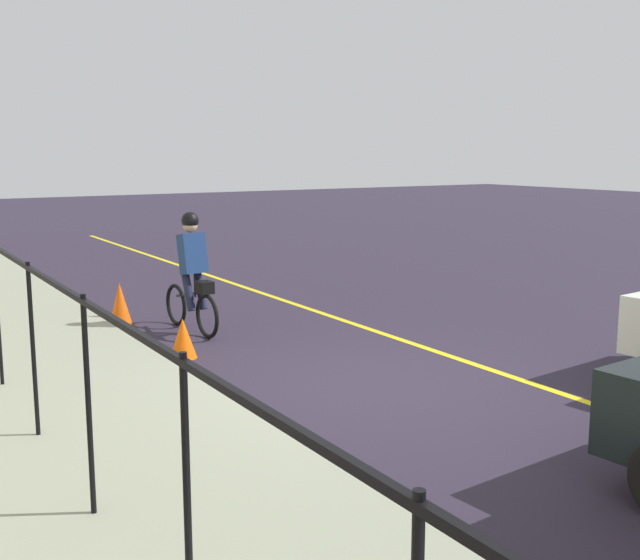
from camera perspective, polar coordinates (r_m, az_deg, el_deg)
The scene contains 7 objects.
ground_plane at distance 9.11m, azimuth 4.43°, elevation -7.86°, with size 80.00×80.00×0.00m, color #2A2332.
lane_line_centre at distance 10.10m, azimuth 11.83°, elevation -6.27°, with size 36.00×0.12×0.01m, color yellow.
sidewalk at distance 7.69m, azimuth -16.89°, elevation -11.00°, with size 40.00×3.20×0.15m, color gray.
iron_fence at distance 8.24m, azimuth -21.80°, elevation -0.87°, with size 16.42×0.04×1.60m.
cyclist_lead at distance 11.70m, azimuth -9.38°, elevation 0.51°, with size 1.71×0.38×1.83m.
traffic_cone_near at distance 10.41m, azimuth -10.06°, elevation -4.24°, with size 0.36×0.36×0.54m, color #F35908.
traffic_cone_far at distance 12.52m, azimuth -14.51°, elevation -1.74°, with size 0.36×0.36×0.68m, color #F0570D.
Camera 1 is at (-7.01, 5.15, 2.72)m, focal length 43.44 mm.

